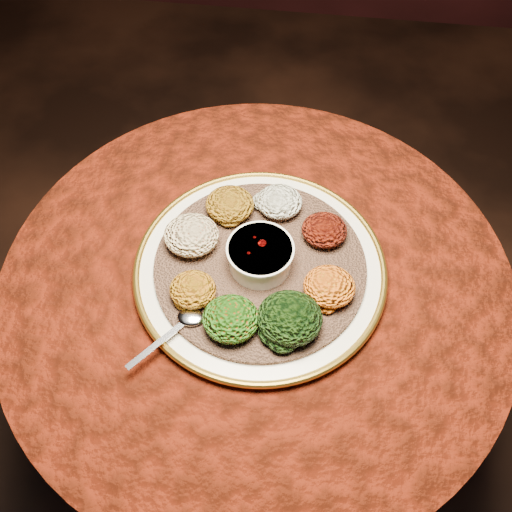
# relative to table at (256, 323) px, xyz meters

# --- Properties ---
(table) EXTENTS (0.96, 0.96, 0.73)m
(table) POSITION_rel_table_xyz_m (0.00, 0.00, 0.00)
(table) COLOR black
(table) RESTS_ON ground
(platter) EXTENTS (0.57, 0.57, 0.02)m
(platter) POSITION_rel_table_xyz_m (0.00, 0.01, 0.19)
(platter) COLOR white
(platter) RESTS_ON table
(injera) EXTENTS (0.49, 0.49, 0.01)m
(injera) POSITION_rel_table_xyz_m (0.00, 0.01, 0.20)
(injera) COLOR brown
(injera) RESTS_ON platter
(stew_bowl) EXTENTS (0.12, 0.12, 0.05)m
(stew_bowl) POSITION_rel_table_xyz_m (0.00, 0.01, 0.24)
(stew_bowl) COLOR white
(stew_bowl) RESTS_ON injera
(spoon) EXTENTS (0.11, 0.13, 0.01)m
(spoon) POSITION_rel_table_xyz_m (-0.11, -0.12, 0.21)
(spoon) COLOR silver
(spoon) RESTS_ON injera
(portion_ayib) EXTENTS (0.09, 0.08, 0.04)m
(portion_ayib) POSITION_rel_table_xyz_m (0.03, 0.15, 0.23)
(portion_ayib) COLOR white
(portion_ayib) RESTS_ON injera
(portion_kitfo) EXTENTS (0.09, 0.08, 0.04)m
(portion_kitfo) POSITION_rel_table_xyz_m (0.12, 0.09, 0.23)
(portion_kitfo) COLOR black
(portion_kitfo) RESTS_ON injera
(portion_tikil) EXTENTS (0.09, 0.09, 0.04)m
(portion_tikil) POSITION_rel_table_xyz_m (0.13, -0.03, 0.23)
(portion_tikil) COLOR #C89310
(portion_tikil) RESTS_ON injera
(portion_gomen) EXTENTS (0.11, 0.11, 0.05)m
(portion_gomen) POSITION_rel_table_xyz_m (0.07, -0.10, 0.23)
(portion_gomen) COLOR black
(portion_gomen) RESTS_ON injera
(portion_mixveg) EXTENTS (0.10, 0.09, 0.05)m
(portion_mixveg) POSITION_rel_table_xyz_m (-0.03, -0.12, 0.23)
(portion_mixveg) COLOR #B02D0B
(portion_mixveg) RESTS_ON injera
(portion_kik) EXTENTS (0.08, 0.08, 0.04)m
(portion_kik) POSITION_rel_table_xyz_m (-0.10, -0.07, 0.23)
(portion_kik) COLOR #A4590E
(portion_kik) RESTS_ON injera
(portion_timatim) EXTENTS (0.10, 0.10, 0.05)m
(portion_timatim) POSITION_rel_table_xyz_m (-0.13, 0.04, 0.23)
(portion_timatim) COLOR maroon
(portion_timatim) RESTS_ON injera
(portion_shiro) EXTENTS (0.09, 0.09, 0.05)m
(portion_shiro) POSITION_rel_table_xyz_m (-0.07, 0.13, 0.23)
(portion_shiro) COLOR #845B0F
(portion_shiro) RESTS_ON injera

